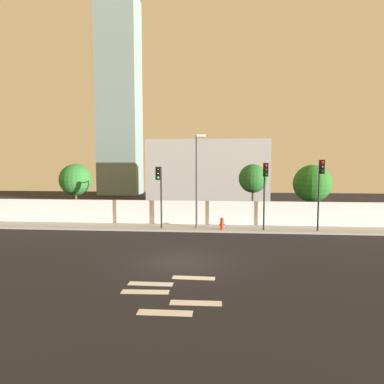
% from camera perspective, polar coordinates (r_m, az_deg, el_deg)
% --- Properties ---
extents(ground_plane, '(80.00, 80.00, 0.00)m').
position_cam_1_polar(ground_plane, '(17.03, -1.69, -11.56)').
color(ground_plane, black).
extents(sidewalk, '(36.00, 2.40, 0.15)m').
position_cam_1_polar(sidewalk, '(24.95, 0.51, -6.09)').
color(sidewalk, '#A2A2A2').
rests_on(sidewalk, ground).
extents(perimeter_wall, '(36.00, 0.18, 1.80)m').
position_cam_1_polar(perimeter_wall, '(26.06, 0.73, -3.45)').
color(perimeter_wall, white).
rests_on(perimeter_wall, sidewalk).
extents(crosswalk_marking, '(3.79, 3.87, 0.01)m').
position_cam_1_polar(crosswalk_marking, '(13.18, -3.72, -16.55)').
color(crosswalk_marking, silver).
rests_on(crosswalk_marking, ground).
extents(traffic_light_left, '(0.35, 1.22, 4.43)m').
position_cam_1_polar(traffic_light_left, '(23.68, -5.49, 1.37)').
color(traffic_light_left, black).
rests_on(traffic_light_left, sidewalk).
extents(traffic_light_center, '(0.51, 1.71, 4.89)m').
position_cam_1_polar(traffic_light_center, '(23.94, 20.80, 1.92)').
color(traffic_light_center, black).
rests_on(traffic_light_center, sidewalk).
extents(traffic_light_right, '(0.35, 1.33, 4.69)m').
position_cam_1_polar(traffic_light_right, '(23.41, 12.19, 1.69)').
color(traffic_light_right, black).
rests_on(traffic_light_right, sidewalk).
extents(street_lamp_curbside, '(0.79, 1.88, 6.62)m').
position_cam_1_polar(street_lamp_curbside, '(23.81, 0.90, 3.06)').
color(street_lamp_curbside, '#4C4C51').
rests_on(street_lamp_curbside, sidewalk).
extents(fire_hydrant, '(0.44, 0.26, 0.85)m').
position_cam_1_polar(fire_hydrant, '(24.00, 5.06, -5.26)').
color(fire_hydrant, red).
rests_on(fire_hydrant, sidewalk).
extents(roadside_tree_leftmost, '(2.61, 2.61, 4.76)m').
position_cam_1_polar(roadside_tree_leftmost, '(29.64, -19.06, 1.94)').
color(roadside_tree_leftmost, brown).
rests_on(roadside_tree_leftmost, ground).
extents(roadside_tree_midleft, '(2.26, 2.26, 4.75)m').
position_cam_1_polar(roadside_tree_midleft, '(27.18, 10.24, 2.22)').
color(roadside_tree_midleft, brown).
rests_on(roadside_tree_midleft, ground).
extents(roadside_tree_midright, '(2.93, 2.93, 4.70)m').
position_cam_1_polar(roadside_tree_midright, '(27.99, 19.58, 1.34)').
color(roadside_tree_midright, brown).
rests_on(roadside_tree_midright, ground).
extents(low_building_distant, '(13.62, 6.00, 7.45)m').
position_cam_1_polar(low_building_distant, '(39.76, 2.75, 3.28)').
color(low_building_distant, '#A6A6A6').
rests_on(low_building_distant, ground).
extents(tower_on_skyline, '(6.06, 5.00, 29.73)m').
position_cam_1_polar(tower_on_skyline, '(54.97, -12.13, 15.28)').
color(tower_on_skyline, gray).
rests_on(tower_on_skyline, ground).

